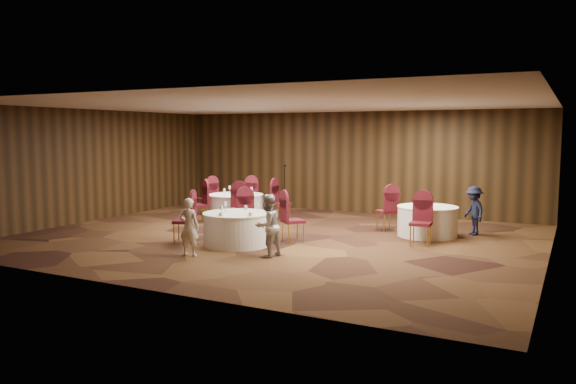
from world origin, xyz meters
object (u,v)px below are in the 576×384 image
at_px(table_right, 427,221).
at_px(table_main, 237,229).
at_px(mic_stand, 285,198).
at_px(man_c, 474,211).
at_px(woman_a, 189,227).
at_px(woman_b, 268,226).
at_px(table_left, 236,207).

bearing_deg(table_right, table_main, -138.86).
bearing_deg(mic_stand, man_c, -13.62).
xyz_separation_m(woman_a, man_c, (4.82, 5.16, 0.01)).
xyz_separation_m(table_main, woman_b, (1.21, -0.73, 0.27)).
relative_size(table_left, woman_b, 1.25).
distance_m(woman_a, man_c, 7.06).
height_order(table_left, man_c, man_c).
distance_m(table_right, man_c, 1.22).
height_order(table_left, woman_a, woman_a).
distance_m(table_main, woman_b, 1.44).
relative_size(table_main, woman_a, 1.26).
bearing_deg(table_right, woman_b, -121.43).
height_order(table_main, man_c, man_c).
xyz_separation_m(table_left, table_right, (5.65, -0.14, -0.00)).
relative_size(table_right, woman_b, 1.14).
distance_m(table_left, mic_stand, 2.10).
bearing_deg(mic_stand, woman_b, -65.30).
bearing_deg(table_main, man_c, 39.90).
bearing_deg(woman_a, table_left, -76.70).
height_order(table_left, table_right, same).
relative_size(table_main, woman_b, 1.18).
bearing_deg(table_right, woman_a, -130.65).
height_order(table_main, table_right, same).
xyz_separation_m(table_main, table_left, (-2.10, 3.24, 0.00)).
height_order(mic_stand, man_c, mic_stand).
distance_m(table_right, mic_stand, 5.53).
bearing_deg(table_main, mic_stand, 106.35).
bearing_deg(table_right, man_c, 35.00).
height_order(table_right, woman_a, woman_a).
xyz_separation_m(table_right, woman_a, (-3.84, -4.47, 0.23)).
height_order(mic_stand, woman_b, mic_stand).
bearing_deg(woman_a, table_right, -138.80).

